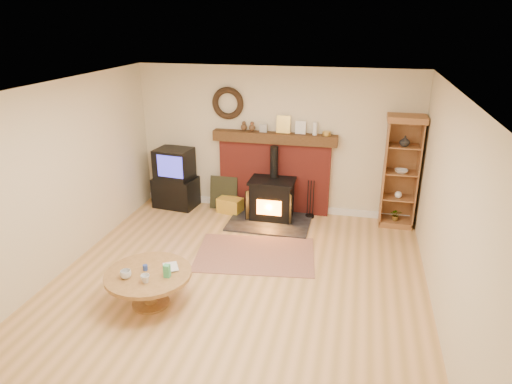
% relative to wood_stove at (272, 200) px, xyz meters
% --- Properties ---
extents(ground, '(5.50, 5.50, 0.00)m').
position_rel_wood_stove_xyz_m(ground, '(-0.04, -2.27, -0.35)').
color(ground, tan).
rests_on(ground, ground).
extents(room_shell, '(5.02, 5.52, 2.61)m').
position_rel_wood_stove_xyz_m(room_shell, '(-0.06, -2.18, 1.36)').
color(room_shell, beige).
rests_on(room_shell, ground).
extents(chimney_breast, '(2.20, 0.22, 1.78)m').
position_rel_wood_stove_xyz_m(chimney_breast, '(-0.04, 0.40, 0.45)').
color(chimney_breast, maroon).
rests_on(chimney_breast, ground).
extents(wood_stove, '(1.40, 1.00, 1.29)m').
position_rel_wood_stove_xyz_m(wood_stove, '(0.00, 0.00, 0.00)').
color(wood_stove, black).
rests_on(wood_stove, ground).
extents(area_rug, '(1.91, 1.43, 0.01)m').
position_rel_wood_stove_xyz_m(area_rug, '(0.02, -1.34, -0.35)').
color(area_rug, brown).
rests_on(area_rug, ground).
extents(tv_unit, '(0.82, 0.62, 1.12)m').
position_rel_wood_stove_xyz_m(tv_unit, '(-1.88, 0.19, 0.18)').
color(tv_unit, black).
rests_on(tv_unit, ground).
extents(curio_cabinet, '(0.61, 0.44, 1.91)m').
position_rel_wood_stove_xyz_m(curio_cabinet, '(2.13, 0.28, 0.60)').
color(curio_cabinet, brown).
rests_on(curio_cabinet, ground).
extents(firelog_box, '(0.49, 0.37, 0.27)m').
position_rel_wood_stove_xyz_m(firelog_box, '(-0.80, 0.13, -0.22)').
color(firelog_box, yellow).
rests_on(firelog_box, ground).
extents(leaning_painting, '(0.52, 0.14, 0.62)m').
position_rel_wood_stove_xyz_m(leaning_painting, '(-0.97, 0.28, -0.05)').
color(leaning_painting, black).
rests_on(leaning_painting, ground).
extents(fire_tools, '(0.16, 0.16, 0.70)m').
position_rel_wood_stove_xyz_m(fire_tools, '(0.66, 0.23, -0.22)').
color(fire_tools, black).
rests_on(fire_tools, ground).
extents(coffee_table, '(1.06, 1.06, 0.61)m').
position_rel_wood_stove_xyz_m(coffee_table, '(-0.98, -2.87, 0.01)').
color(coffee_table, brown).
rests_on(coffee_table, ground).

